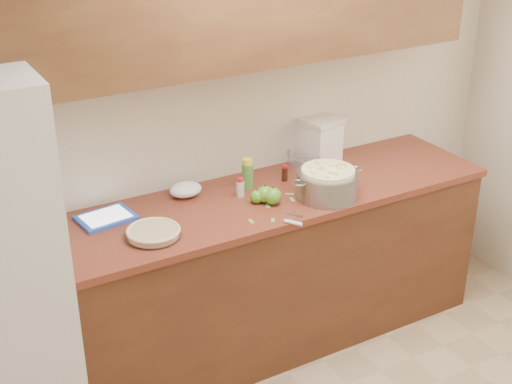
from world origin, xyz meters
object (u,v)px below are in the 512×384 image
pie (153,233)px  colander (327,184)px  tablet (106,218)px  flour_canister (319,139)px

pie → colander: colander is taller
tablet → flour_canister: bearing=-2.9°
flour_canister → tablet: 1.34m
pie → tablet: size_ratio=0.91×
colander → tablet: 1.15m
flour_canister → tablet: (-1.33, -0.10, -0.12)m
pie → tablet: bearing=116.0°
pie → flour_canister: (1.20, 0.38, 0.11)m
colander → tablet: (-1.10, 0.33, -0.07)m
colander → tablet: bearing=163.3°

